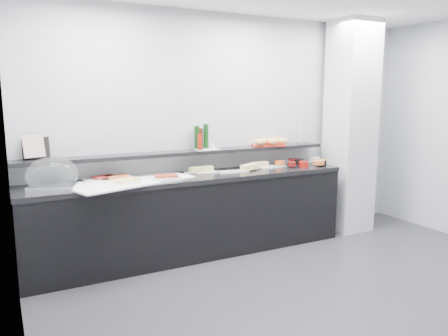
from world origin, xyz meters
name	(u,v)px	position (x,y,z in m)	size (l,w,h in m)	color
ground	(348,303)	(0.00, 0.00, 0.00)	(5.00, 5.00, 0.00)	#2D2D30
back_wall	(236,130)	(0.00, 2.00, 1.35)	(5.00, 0.02, 2.70)	#ADAFB4
column	(350,128)	(1.50, 1.65, 1.35)	(0.50, 0.50, 2.70)	silver
buffet_cabinet	(194,217)	(-0.70, 1.70, 0.42)	(3.60, 0.60, 0.85)	black
counter_top	(193,178)	(-0.70, 1.70, 0.88)	(3.62, 0.62, 0.05)	black
wall_shelf	(187,153)	(-0.70, 1.88, 1.13)	(3.60, 0.25, 0.04)	black
cloche_base	(53,187)	(-2.14, 1.67, 0.92)	(0.42, 0.28, 0.04)	silver
cloche_dome	(52,175)	(-2.13, 1.72, 1.03)	(0.49, 0.32, 0.34)	silver
linen_runner	(130,181)	(-1.41, 1.67, 0.91)	(1.25, 0.59, 0.01)	white
platter_meat_a	(100,179)	(-1.68, 1.83, 0.92)	(0.32, 0.21, 0.01)	silver
food_meat_a	(104,177)	(-1.63, 1.84, 0.94)	(0.21, 0.13, 0.02)	maroon
platter_salmon	(117,178)	(-1.51, 1.81, 0.92)	(0.33, 0.22, 0.01)	white
food_salmon	(117,176)	(-1.51, 1.81, 0.94)	(0.23, 0.15, 0.02)	#C95129
platter_cheese	(128,182)	(-1.46, 1.58, 0.92)	(0.27, 0.18, 0.01)	white
food_cheese	(126,180)	(-1.47, 1.58, 0.94)	(0.21, 0.13, 0.02)	#FFE963
platter_meat_b	(166,178)	(-1.06, 1.57, 0.92)	(0.28, 0.18, 0.01)	silver
food_meat_b	(166,176)	(-1.05, 1.60, 0.94)	(0.22, 0.14, 0.02)	maroon
sandwich_plate_left	(200,172)	(-0.57, 1.81, 0.91)	(0.37, 0.16, 0.01)	white
sandwich_food_left	(201,169)	(-0.56, 1.80, 0.94)	(0.27, 0.10, 0.06)	#D4BF6F
tongs_left	(214,171)	(-0.42, 1.77, 0.92)	(0.01, 0.01, 0.16)	#ABADB2
sandwich_plate_mid	(233,172)	(-0.22, 1.67, 0.91)	(0.34, 0.14, 0.01)	silver
sandwich_food_mid	(250,167)	(0.00, 1.67, 0.94)	(0.24, 0.09, 0.06)	#E8CE79
tongs_mid	(242,170)	(-0.12, 1.65, 0.92)	(0.01, 0.01, 0.16)	silver
sandwich_plate_right	(270,166)	(0.36, 1.78, 0.91)	(0.38, 0.16, 0.01)	white
sandwich_food_right	(259,165)	(0.19, 1.77, 0.94)	(0.23, 0.09, 0.06)	tan
tongs_right	(260,167)	(0.20, 1.75, 0.92)	(0.01, 0.01, 0.16)	#B5B7BC
bowl_glass_fruit	(283,163)	(0.55, 1.78, 0.94)	(0.16, 0.16, 0.07)	white
fill_glass_fruit	(280,162)	(0.50, 1.78, 0.95)	(0.12, 0.12, 0.05)	#D5501D
bowl_black_jam	(297,162)	(0.78, 1.80, 0.94)	(0.15, 0.15, 0.07)	black
fill_black_jam	(293,161)	(0.73, 1.83, 0.95)	(0.12, 0.12, 0.05)	#540C0E
bowl_glass_cream	(312,160)	(1.03, 1.81, 0.94)	(0.16, 0.16, 0.07)	silver
fill_glass_cream	(314,159)	(1.05, 1.80, 0.95)	(0.14, 0.14, 0.05)	silver
bowl_red_jam	(304,164)	(0.72, 1.59, 0.94)	(0.12, 0.12, 0.07)	maroon
fill_red_jam	(292,164)	(0.56, 1.62, 0.95)	(0.10, 0.10, 0.05)	#570D0C
bowl_glass_salmon	(314,163)	(0.91, 1.62, 0.94)	(0.16, 0.16, 0.07)	white
fill_glass_salmon	(319,162)	(0.93, 1.56, 0.95)	(0.14, 0.14, 0.05)	#D46133
bowl_black_fruit	(322,163)	(0.99, 1.58, 0.94)	(0.11, 0.11, 0.07)	black
fill_black_fruit	(321,162)	(1.00, 1.60, 0.95)	(0.11, 0.11, 0.05)	#FAA122
framed_print	(36,146)	(-2.24, 1.99, 1.28)	(0.25, 0.02, 0.26)	black
print_art	(34,146)	(-2.26, 1.95, 1.28)	(0.20, 0.00, 0.22)	tan
condiment_tray	(207,149)	(-0.45, 1.87, 1.16)	(0.26, 0.16, 0.01)	white
bottle_green_a	(197,137)	(-0.55, 1.93, 1.29)	(0.06, 0.06, 0.26)	black
bottle_brown	(201,139)	(-0.54, 1.83, 1.28)	(0.05, 0.05, 0.24)	#341609
bottle_green_b	(206,136)	(-0.44, 1.91, 1.30)	(0.06, 0.06, 0.28)	#0E350E
bottle_hot	(200,142)	(-0.57, 1.82, 1.25)	(0.05, 0.05, 0.18)	#A41E0B
shaker_salt	(213,145)	(-0.38, 1.85, 1.20)	(0.03, 0.03, 0.07)	silver
shaker_pepper	(210,145)	(-0.39, 1.90, 1.20)	(0.03, 0.03, 0.07)	white
bread_tray	(268,145)	(0.38, 1.89, 1.16)	(0.39, 0.27, 0.02)	#B12113
bread_roll_n	(275,140)	(0.52, 1.92, 1.21)	(0.14, 0.09, 0.08)	#AF8142
bread_roll_ne	(276,140)	(0.55, 1.95, 1.21)	(0.15, 0.09, 0.08)	#AD7342
bread_roll_sw	(260,142)	(0.22, 1.81, 1.21)	(0.15, 0.09, 0.08)	tan
bread_roll_s	(274,142)	(0.39, 1.77, 1.21)	(0.13, 0.09, 0.08)	#D28850
bread_roll_se	(283,141)	(0.54, 1.79, 1.21)	(0.14, 0.09, 0.08)	tan
bread_roll_midw	(266,141)	(0.37, 1.91, 1.21)	(0.13, 0.08, 0.08)	#AE8942
bread_roll_mide	(269,141)	(0.39, 1.86, 1.21)	(0.12, 0.08, 0.08)	tan
carafe	(300,132)	(0.87, 1.88, 1.30)	(0.10, 0.10, 0.30)	white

